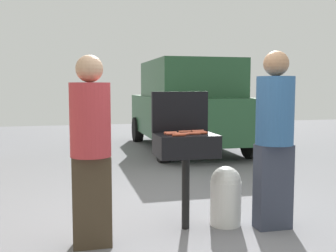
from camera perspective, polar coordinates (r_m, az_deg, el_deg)
name	(u,v)px	position (r m, az deg, el deg)	size (l,w,h in m)	color
ground_plane	(194,231)	(4.19, 3.72, -14.48)	(24.00, 24.00, 0.00)	slate
bbq_grill	(186,149)	(4.07, 2.51, -3.21)	(0.60, 0.44, 0.96)	black
grill_lid_open	(180,112)	(4.24, 1.69, 1.99)	(0.60, 0.05, 0.42)	black
hot_dog_0	(173,134)	(3.97, 0.67, -1.09)	(0.03, 0.03, 0.13)	#C6593D
hot_dog_1	(182,134)	(3.95, 1.95, -1.14)	(0.03, 0.03, 0.13)	#C6593D
hot_dog_2	(185,132)	(4.16, 2.38, -0.80)	(0.03, 0.03, 0.13)	#C6593D
hot_dog_3	(179,135)	(3.88, 1.53, -1.26)	(0.03, 0.03, 0.13)	#AD4228
hot_dog_4	(201,133)	(4.06, 4.61, -0.96)	(0.03, 0.03, 0.13)	#AD4228
hot_dog_5	(199,132)	(4.11, 4.39, -0.88)	(0.03, 0.03, 0.13)	#B74C33
hot_dog_6	(198,131)	(4.22, 4.16, -0.72)	(0.03, 0.03, 0.13)	#C6593D
hot_dog_7	(170,133)	(4.06, 0.34, -0.96)	(0.03, 0.03, 0.13)	#C6593D
hot_dog_8	(194,133)	(4.01, 3.70, -1.05)	(0.03, 0.03, 0.13)	#B74C33
propane_tank	(226,195)	(4.31, 8.08, -9.48)	(0.32, 0.32, 0.62)	silver
person_left	(91,144)	(3.65, -10.76, -2.54)	(0.36, 0.36, 1.71)	#3F3323
person_right	(274,133)	(4.20, 14.67, -1.01)	(0.37, 0.37, 1.79)	#333847
parked_minivan	(188,105)	(9.37, 2.76, 2.97)	(2.05, 4.41, 2.02)	#234C2D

